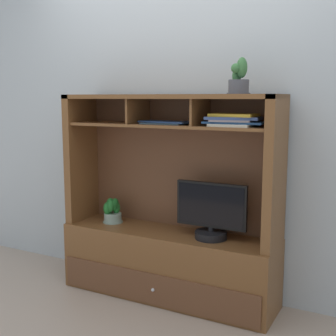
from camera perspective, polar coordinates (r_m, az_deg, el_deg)
floor_plane at (r=3.43m, az=-0.00°, el=-15.98°), size 6.00×6.00×0.02m
back_wall at (r=3.33m, az=1.92°, el=8.30°), size 6.00×0.02×2.80m
media_console at (r=3.28m, az=0.08°, el=-8.75°), size 1.58×0.44×1.46m
tv_monitor at (r=3.06m, az=5.48°, el=-5.91°), size 0.50×0.22×0.39m
potted_orchid at (r=3.49m, az=-7.06°, el=-5.52°), size 0.15×0.15×0.19m
magazine_stack_left at (r=3.12m, az=-0.40°, el=5.78°), size 0.40×0.21×0.02m
magazine_stack_centre at (r=2.90m, az=8.35°, el=6.01°), size 0.39×0.24×0.08m
potted_succulent at (r=2.89m, az=8.97°, el=10.92°), size 0.15×0.15×0.23m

